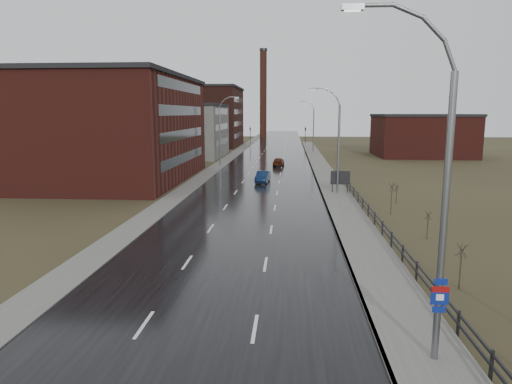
% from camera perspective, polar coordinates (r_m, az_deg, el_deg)
% --- Properties ---
extents(road, '(14.00, 300.00, 0.06)m').
position_cam_1_polar(road, '(73.85, 1.42, 3.11)').
color(road, black).
rests_on(road, ground).
extents(sidewalk_right, '(3.20, 180.00, 0.18)m').
position_cam_1_polar(sidewalk_right, '(49.26, 9.99, -0.36)').
color(sidewalk_right, '#595651').
rests_on(sidewalk_right, ground).
extents(curb_right, '(0.16, 180.00, 0.18)m').
position_cam_1_polar(curb_right, '(49.13, 8.22, -0.34)').
color(curb_right, slate).
rests_on(curb_right, ground).
extents(sidewalk_left, '(2.40, 260.00, 0.12)m').
position_cam_1_polar(sidewalk_left, '(74.70, -4.88, 3.17)').
color(sidewalk_left, '#595651').
rests_on(sidewalk_left, ground).
extents(warehouse_near, '(22.44, 28.56, 13.50)m').
position_cam_1_polar(warehouse_near, '(63.27, -18.81, 7.58)').
color(warehouse_near, '#471914').
rests_on(warehouse_near, ground).
extents(warehouse_mid, '(16.32, 20.40, 10.50)m').
position_cam_1_polar(warehouse_mid, '(93.84, -9.14, 7.63)').
color(warehouse_mid, slate).
rests_on(warehouse_mid, ground).
extents(warehouse_far, '(26.52, 24.48, 15.50)m').
position_cam_1_polar(warehouse_far, '(124.14, -8.23, 9.32)').
color(warehouse_far, '#331611').
rests_on(warehouse_far, ground).
extents(building_right, '(18.36, 16.32, 8.50)m').
position_cam_1_polar(building_right, '(99.01, 20.03, 6.69)').
color(building_right, '#471914').
rests_on(building_right, ground).
extents(smokestack, '(2.70, 2.70, 30.70)m').
position_cam_1_polar(smokestack, '(163.67, 0.91, 12.23)').
color(smokestack, '#331611').
rests_on(smokestack, ground).
extents(streetlight_main, '(3.91, 0.29, 12.11)m').
position_cam_1_polar(streetlight_main, '(16.21, 21.57, -0.21)').
color(streetlight_main, slate).
rests_on(streetlight_main, ground).
extents(streetlight_right_mid, '(3.36, 0.28, 11.35)m').
position_cam_1_polar(streetlight_right_mid, '(49.57, 9.96, 6.40)').
color(streetlight_right_mid, slate).
rests_on(streetlight_right_mid, ground).
extents(streetlight_left, '(3.36, 0.28, 11.35)m').
position_cam_1_polar(streetlight_left, '(76.15, -4.33, 7.67)').
color(streetlight_left, slate).
rests_on(streetlight_left, ground).
extents(streetlight_right_far, '(3.36, 0.28, 11.35)m').
position_cam_1_polar(streetlight_right_far, '(103.40, 7.04, 8.19)').
color(streetlight_right_far, slate).
rests_on(streetlight_right_far, ground).
extents(guardrail, '(0.10, 53.05, 1.10)m').
position_cam_1_polar(guardrail, '(33.23, 15.75, -4.43)').
color(guardrail, black).
rests_on(guardrail, ground).
extents(shrub_c, '(0.56, 0.59, 2.37)m').
position_cam_1_polar(shrub_c, '(24.98, 24.21, -8.36)').
color(shrub_c, '#382D23').
rests_on(shrub_c, ground).
extents(shrub_d, '(0.48, 0.50, 1.99)m').
position_cam_1_polar(shrub_d, '(33.92, 20.67, -3.82)').
color(shrub_d, '#382D23').
rests_on(shrub_d, ground).
extents(shrub_e, '(0.66, 0.70, 2.81)m').
position_cam_1_polar(shrub_e, '(41.00, 16.58, -0.68)').
color(shrub_e, '#382D23').
rests_on(shrub_e, ground).
extents(shrub_f, '(0.45, 0.47, 1.87)m').
position_cam_1_polar(shrub_f, '(46.17, 17.15, -0.20)').
color(shrub_f, '#382D23').
rests_on(shrub_f, ground).
extents(billboard, '(2.09, 0.17, 2.53)m').
position_cam_1_polar(billboard, '(50.19, 10.48, 1.68)').
color(billboard, black).
rests_on(billboard, ground).
extents(traffic_light_left, '(0.58, 2.73, 5.30)m').
position_cam_1_polar(traffic_light_left, '(133.82, -0.73, 8.09)').
color(traffic_light_left, black).
rests_on(traffic_light_left, ground).
extents(traffic_light_right, '(0.58, 2.73, 5.30)m').
position_cam_1_polar(traffic_light_right, '(133.38, 6.20, 8.03)').
color(traffic_light_right, black).
rests_on(traffic_light_right, ground).
extents(car_near, '(1.84, 4.36, 1.40)m').
position_cam_1_polar(car_near, '(57.63, 0.86, 1.87)').
color(car_near, '#0C1C3C').
rests_on(car_near, ground).
extents(car_far, '(1.98, 4.31, 1.43)m').
position_cam_1_polar(car_far, '(75.59, 2.83, 3.77)').
color(car_far, '#451B0B').
rests_on(car_far, ground).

